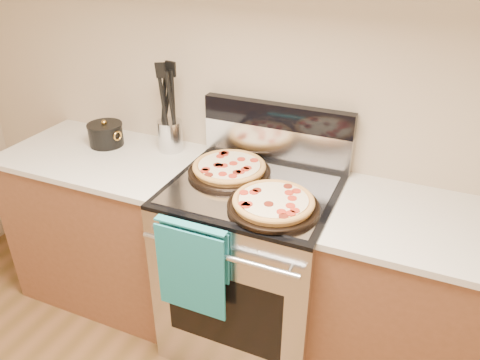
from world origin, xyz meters
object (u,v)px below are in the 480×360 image
at_px(range_body, 251,268).
at_px(saucepan, 106,135).
at_px(pepperoni_pizza_back, 229,169).
at_px(utensil_crock, 170,136).
at_px(pepperoni_pizza_front, 273,203).

bearing_deg(range_body, saucepan, 171.52).
distance_m(pepperoni_pizza_back, utensil_crock, 0.44).
relative_size(range_body, pepperoni_pizza_front, 2.34).
bearing_deg(saucepan, utensil_crock, 13.44).
xyz_separation_m(pepperoni_pizza_back, saucepan, (-0.77, 0.07, 0.01)).
distance_m(pepperoni_pizza_back, pepperoni_pizza_front, 0.37).
xyz_separation_m(pepperoni_pizza_front, utensil_crock, (-0.72, 0.37, 0.04)).
bearing_deg(pepperoni_pizza_back, range_body, -25.05).
relative_size(range_body, pepperoni_pizza_back, 2.30).
bearing_deg(pepperoni_pizza_back, pepperoni_pizza_front, -35.27).
relative_size(pepperoni_pizza_back, saucepan, 2.14).
bearing_deg(pepperoni_pizza_front, range_body, 136.64).
distance_m(utensil_crock, saucepan, 0.37).
height_order(pepperoni_pizza_front, saucepan, saucepan).
height_order(range_body, pepperoni_pizza_back, pepperoni_pizza_back).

